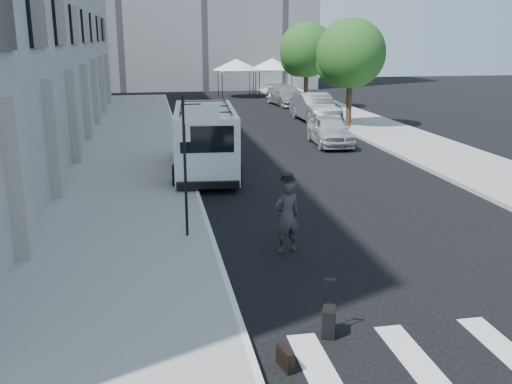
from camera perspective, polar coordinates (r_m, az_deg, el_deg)
name	(u,v)px	position (r m, az deg, el deg)	size (l,w,h in m)	color
ground	(323,285)	(12.12, 6.75, -9.23)	(120.00, 120.00, 0.00)	black
sidewalk_left	(132,147)	(26.97, -12.27, 4.40)	(4.50, 48.00, 0.15)	gray
sidewalk_right	(371,126)	(33.29, 11.46, 6.46)	(4.00, 56.00, 0.15)	gray
sign_pole	(194,137)	(13.94, -6.24, 5.47)	(1.03, 0.07, 3.50)	black
tree_near	(348,56)	(32.55, 9.21, 13.28)	(3.80, 3.83, 6.03)	black
tree_far	(305,52)	(41.13, 4.90, 13.79)	(3.80, 3.83, 6.03)	black
tent_left	(236,65)	(49.11, -1.98, 12.60)	(4.00, 4.00, 3.20)	black
tent_right	(272,64)	(50.18, 1.64, 12.66)	(4.00, 4.00, 3.20)	black
businessman	(287,216)	(13.51, 3.11, -2.44)	(0.65, 0.43, 1.80)	#333335
briefcase	(285,358)	(9.25, 2.95, -16.26)	(0.12, 0.44, 0.34)	black
suitcase	(329,321)	(10.15, 7.30, -12.71)	(0.33, 0.41, 0.99)	black
cargo_van	(205,140)	(21.52, -5.12, 5.23)	(2.70, 6.72, 2.46)	white
parked_car_a	(330,130)	(27.43, 7.40, 6.13)	(1.66, 4.12, 1.40)	#B5B9BE
parked_car_b	(315,108)	(35.04, 5.92, 8.40)	(1.81, 5.19, 1.71)	#595A61
parked_car_c	(286,95)	(43.46, 3.06, 9.62)	(2.06, 5.07, 1.47)	gray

